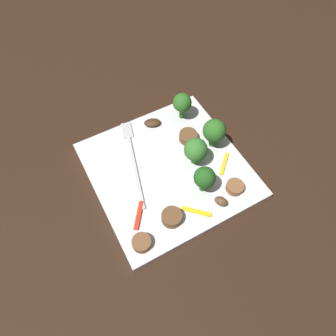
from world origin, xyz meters
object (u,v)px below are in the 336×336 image
pepper_strip_2 (224,164)px  plate (168,170)px  broccoli_floret_0 (205,178)px  broccoli_floret_3 (214,131)px  sausage_slice_1 (188,137)px  mushroom_1 (152,123)px  pepper_strip_1 (198,211)px  sausage_slice_2 (235,187)px  broccoli_floret_2 (182,103)px  mushroom_2 (221,201)px  sausage_slice_4 (142,243)px  broccoli_floret_1 (196,150)px  fork (132,156)px  sausage_slice_0 (172,217)px  pepper_strip_0 (139,215)px

pepper_strip_2 → plate: bearing=65.7°
broccoli_floret_0 → broccoli_floret_3: broccoli_floret_3 is taller
plate → pepper_strip_2: (-0.04, -0.09, 0.01)m
sausage_slice_1 → mushroom_1: 0.07m
pepper_strip_1 → sausage_slice_2: bearing=-85.8°
broccoli_floret_2 → mushroom_2: broccoli_floret_2 is taller
plate → sausage_slice_4: size_ratio=8.74×
broccoli_floret_0 → sausage_slice_2: size_ratio=1.85×
plate → pepper_strip_1: size_ratio=5.29×
mushroom_1 → plate: bearing=168.0°
broccoli_floret_1 → pepper_strip_2: (-0.03, -0.04, -0.03)m
broccoli_floret_1 → mushroom_1: size_ratio=1.78×
broccoli_floret_2 → broccoli_floret_3: 0.08m
broccoli_floret_1 → plate: bearing=77.9°
broccoli_floret_2 → sausage_slice_1: 0.06m
mushroom_1 → sausage_slice_1: bearing=-146.5°
broccoli_floret_3 → pepper_strip_2: (-0.05, 0.01, -0.04)m
broccoli_floret_1 → pepper_strip_1: (-0.08, 0.04, -0.03)m
sausage_slice_4 → pepper_strip_2: sausage_slice_4 is taller
fork → mushroom_2: bearing=-134.8°
broccoli_floret_0 → broccoli_floret_2: 0.16m
broccoli_floret_2 → broccoli_floret_3: broccoli_floret_3 is taller
sausage_slice_0 → pepper_strip_1: sausage_slice_0 is taller
sausage_slice_1 → sausage_slice_4: 0.21m
broccoli_floret_1 → mushroom_1: broccoli_floret_1 is taller
broccoli_floret_1 → broccoli_floret_3: broccoli_floret_3 is taller
sausage_slice_2 → mushroom_1: 0.19m
mushroom_2 → pepper_strip_1: size_ratio=0.45×
broccoli_floret_2 → mushroom_2: size_ratio=2.58×
sausage_slice_4 → pepper_strip_1: size_ratio=0.61×
broccoli_floret_3 → plate: bearing=94.1°
broccoli_floret_1 → pepper_strip_0: 0.14m
sausage_slice_1 → sausage_slice_4: bearing=130.3°
plate → fork: bearing=40.3°
broccoli_floret_3 → pepper_strip_1: bearing=137.9°
mushroom_1 → broccoli_floret_1: bearing=-166.7°
broccoli_floret_1 → fork: bearing=55.8°
broccoli_floret_2 → sausage_slice_1: (-0.05, 0.02, -0.03)m
mushroom_2 → broccoli_floret_2: bearing=-10.9°
pepper_strip_0 → pepper_strip_1: bearing=-113.8°
sausage_slice_1 → sausage_slice_2: 0.12m
broccoli_floret_1 → broccoli_floret_2: (0.10, -0.03, 0.00)m
broccoli_floret_2 → mushroom_2: bearing=169.1°
sausage_slice_2 → pepper_strip_0: (0.03, 0.16, -0.00)m
broccoli_floret_0 → broccoli_floret_2: bearing=-17.4°
broccoli_floret_0 → mushroom_2: 0.05m
broccoli_floret_2 → broccoli_floret_3: (-0.08, -0.02, 0.00)m
sausage_slice_1 → mushroom_2: 0.14m
plate → sausage_slice_2: size_ratio=8.73×
sausage_slice_1 → pepper_strip_1: 0.14m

